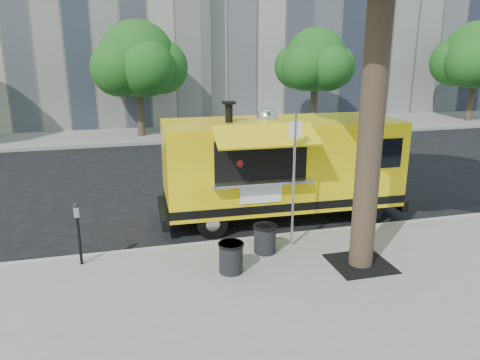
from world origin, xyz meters
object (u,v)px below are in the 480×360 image
object	(u,v)px
far_tree_b	(137,59)
trash_bin_left	(265,238)
far_tree_d	(477,55)
sign_post	(294,173)
far_tree_c	(316,60)
food_truck	(281,166)
trash_bin_right	(231,257)
parking_meter	(78,227)

from	to	relation	value
far_tree_b	trash_bin_left	size ratio (longest dim) A/B	8.85
far_tree_d	sign_post	size ratio (longest dim) A/B	1.88
far_tree_c	far_tree_d	distance (m)	10.00
sign_post	trash_bin_left	bearing A→B (deg)	-163.78
far_tree_d	food_truck	bearing A→B (deg)	-142.86
far_tree_b	food_truck	size ratio (longest dim) A/B	0.85
far_tree_c	far_tree_d	world-z (taller)	far_tree_d
far_tree_d	trash_bin_right	bearing A→B (deg)	-140.21
trash_bin_left	trash_bin_right	size ratio (longest dim) A/B	1.00
parking_meter	trash_bin_right	world-z (taller)	parking_meter
far_tree_b	sign_post	xyz separation A→B (m)	(2.55, -14.25, -1.98)
far_tree_d	food_truck	xyz separation A→B (m)	(-16.03, -12.14, -2.41)
sign_post	food_truck	xyz separation A→B (m)	(0.42, 2.01, -0.37)
trash_bin_left	far_tree_b	bearing A→B (deg)	97.30
food_truck	sign_post	bearing A→B (deg)	-99.93
parking_meter	food_truck	distance (m)	5.31
far_tree_b	parking_meter	world-z (taller)	far_tree_b
far_tree_d	parking_meter	xyz separation A→B (m)	(-21.00, -13.95, -2.91)
far_tree_c	food_truck	size ratio (longest dim) A/B	0.80
far_tree_b	trash_bin_left	distance (m)	14.95
trash_bin_left	far_tree_c	bearing A→B (deg)	63.20
far_tree_d	trash_bin_left	world-z (taller)	far_tree_d
sign_post	trash_bin_left	size ratio (longest dim) A/B	4.83
sign_post	trash_bin_left	world-z (taller)	sign_post
far_tree_b	far_tree_d	xyz separation A→B (m)	(19.00, -0.10, 0.06)
far_tree_c	trash_bin_left	xyz separation A→B (m)	(-7.15, -14.15, -3.24)
far_tree_b	trash_bin_right	xyz separation A→B (m)	(0.92, -15.16, -3.35)
far_tree_b	trash_bin_right	bearing A→B (deg)	-86.52
food_truck	trash_bin_right	world-z (taller)	food_truck
far_tree_c	parking_meter	xyz separation A→B (m)	(-11.00, -13.75, -2.74)
far_tree_c	trash_bin_left	distance (m)	16.18
food_truck	trash_bin_right	xyz separation A→B (m)	(-2.05, -2.91, -1.00)
food_truck	trash_bin_left	distance (m)	2.67
sign_post	parking_meter	bearing A→B (deg)	177.48
parking_meter	food_truck	xyz separation A→B (m)	(4.97, 1.81, 0.50)
food_truck	trash_bin_right	size ratio (longest dim) A/B	10.43
far_tree_c	trash_bin_right	distance (m)	17.22
far_tree_c	parking_meter	world-z (taller)	far_tree_c
parking_meter	trash_bin_right	xyz separation A→B (m)	(2.92, -1.11, -0.50)
far_tree_d	trash_bin_left	bearing A→B (deg)	-140.07
far_tree_d	parking_meter	distance (m)	25.38
far_tree_d	far_tree_c	bearing A→B (deg)	-178.85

